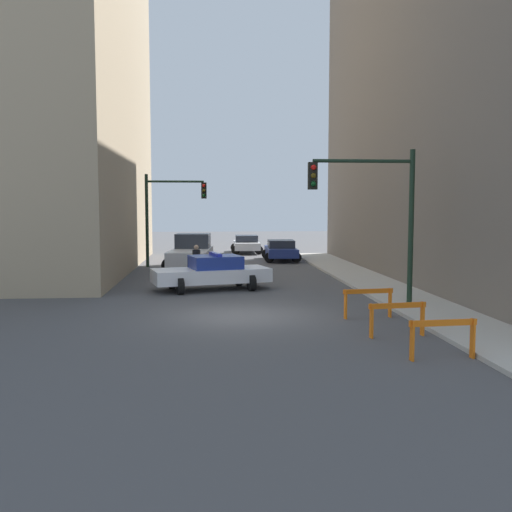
# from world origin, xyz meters

# --- Properties ---
(ground_plane) EXTENTS (120.00, 120.00, 0.00)m
(ground_plane) POSITION_xyz_m (0.00, 0.00, 0.00)
(ground_plane) COLOR #4C4C4F
(sidewalk_right) EXTENTS (2.40, 44.00, 0.12)m
(sidewalk_right) POSITION_xyz_m (6.20, 0.00, 0.06)
(sidewalk_right) COLOR #B2ADA3
(sidewalk_right) RESTS_ON ground_plane
(traffic_light_near) EXTENTS (3.64, 0.35, 5.20)m
(traffic_light_near) POSITION_xyz_m (4.73, 1.32, 3.53)
(traffic_light_near) COLOR black
(traffic_light_near) RESTS_ON sidewalk_right
(traffic_light_far) EXTENTS (3.44, 0.35, 5.20)m
(traffic_light_far) POSITION_xyz_m (-3.30, 14.87, 3.40)
(traffic_light_far) COLOR black
(traffic_light_far) RESTS_ON ground_plane
(police_car) EXTENTS (5.01, 3.08, 1.52)m
(police_car) POSITION_xyz_m (-0.83, 5.68, 0.72)
(police_car) COLOR white
(police_car) RESTS_ON ground_plane
(white_truck) EXTENTS (2.94, 5.55, 1.90)m
(white_truck) POSITION_xyz_m (-1.89, 13.58, 0.91)
(white_truck) COLOR silver
(white_truck) RESTS_ON ground_plane
(parked_car_near) EXTENTS (2.38, 4.36, 1.31)m
(parked_car_near) POSITION_xyz_m (3.58, 17.96, 0.67)
(parked_car_near) COLOR navy
(parked_car_near) RESTS_ON ground_plane
(parked_car_mid) EXTENTS (2.33, 4.34, 1.31)m
(parked_car_mid) POSITION_xyz_m (1.82, 24.06, 0.67)
(parked_car_mid) COLOR silver
(parked_car_mid) RESTS_ON ground_plane
(pedestrian_crossing) EXTENTS (0.51, 0.51, 1.66)m
(pedestrian_crossing) POSITION_xyz_m (-1.52, 8.46, 0.86)
(pedestrian_crossing) COLOR #474C66
(pedestrian_crossing) RESTS_ON ground_plane
(barrier_front) EXTENTS (1.60, 0.27, 0.90)m
(barrier_front) POSITION_xyz_m (4.21, -5.46, 0.62)
(barrier_front) COLOR orange
(barrier_front) RESTS_ON ground_plane
(barrier_mid) EXTENTS (1.59, 0.35, 0.90)m
(barrier_mid) POSITION_xyz_m (3.93, -3.21, 0.62)
(barrier_mid) COLOR orange
(barrier_mid) RESTS_ON ground_plane
(barrier_back) EXTENTS (1.60, 0.32, 0.90)m
(barrier_back) POSITION_xyz_m (3.87, -0.68, 0.62)
(barrier_back) COLOR orange
(barrier_back) RESTS_ON ground_plane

